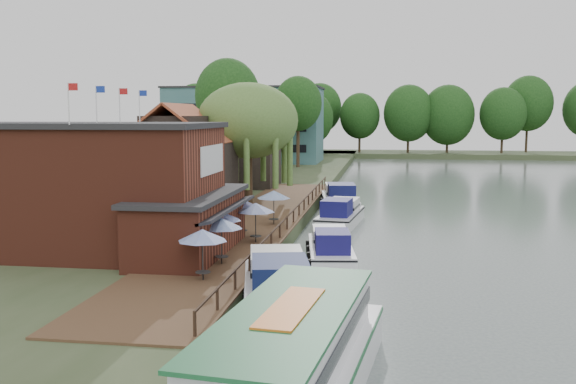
# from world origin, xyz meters

# --- Properties ---
(ground) EXTENTS (260.00, 260.00, 0.00)m
(ground) POSITION_xyz_m (0.00, 0.00, 0.00)
(ground) COLOR #4D5957
(ground) RESTS_ON ground
(land_bank) EXTENTS (50.00, 140.00, 1.00)m
(land_bank) POSITION_xyz_m (-30.00, 35.00, 0.50)
(land_bank) COLOR #384728
(land_bank) RESTS_ON ground
(quay_deck) EXTENTS (6.00, 50.00, 0.10)m
(quay_deck) POSITION_xyz_m (-8.00, 10.00, 1.05)
(quay_deck) COLOR #47301E
(quay_deck) RESTS_ON land_bank
(quay_rail) EXTENTS (0.20, 49.00, 1.00)m
(quay_rail) POSITION_xyz_m (-5.30, 10.50, 1.50)
(quay_rail) COLOR black
(quay_rail) RESTS_ON land_bank
(pub) EXTENTS (20.00, 11.00, 7.30)m
(pub) POSITION_xyz_m (-14.00, -1.00, 4.65)
(pub) COLOR maroon
(pub) RESTS_ON land_bank
(hotel_block) EXTENTS (25.40, 12.40, 12.30)m
(hotel_block) POSITION_xyz_m (-22.00, 70.00, 7.15)
(hotel_block) COLOR #38666B
(hotel_block) RESTS_ON land_bank
(cottage_a) EXTENTS (8.60, 7.60, 8.50)m
(cottage_a) POSITION_xyz_m (-15.00, 14.00, 5.25)
(cottage_a) COLOR black
(cottage_a) RESTS_ON land_bank
(cottage_b) EXTENTS (9.60, 8.60, 8.50)m
(cottage_b) POSITION_xyz_m (-18.00, 24.00, 5.25)
(cottage_b) COLOR beige
(cottage_b) RESTS_ON land_bank
(cottage_c) EXTENTS (7.60, 7.60, 8.50)m
(cottage_c) POSITION_xyz_m (-14.00, 33.00, 5.25)
(cottage_c) COLOR black
(cottage_c) RESTS_ON land_bank
(willow) EXTENTS (8.60, 8.60, 10.43)m
(willow) POSITION_xyz_m (-10.50, 19.00, 6.21)
(willow) COLOR #476B2D
(willow) RESTS_ON land_bank
(umbrella_0) EXTENTS (2.30, 2.30, 2.38)m
(umbrella_0) POSITION_xyz_m (-7.14, -6.62, 2.29)
(umbrella_0) COLOR #1C3D9A
(umbrella_0) RESTS_ON quay_deck
(umbrella_1) EXTENTS (2.21, 2.21, 2.38)m
(umbrella_1) POSITION_xyz_m (-7.12, -3.30, 2.29)
(umbrella_1) COLOR navy
(umbrella_1) RESTS_ON quay_deck
(umbrella_2) EXTENTS (2.44, 2.44, 2.38)m
(umbrella_2) POSITION_xyz_m (-7.84, -0.90, 2.29)
(umbrella_2) COLOR navy
(umbrella_2) RESTS_ON quay_deck
(umbrella_3) EXTENTS (2.33, 2.33, 2.38)m
(umbrella_3) POSITION_xyz_m (-6.51, 2.45, 2.29)
(umbrella_3) COLOR navy
(umbrella_3) RESTS_ON quay_deck
(umbrella_4) EXTENTS (2.24, 2.24, 2.38)m
(umbrella_4) POSITION_xyz_m (-7.74, 4.20, 2.29)
(umbrella_4) COLOR navy
(umbrella_4) RESTS_ON quay_deck
(umbrella_5) EXTENTS (2.36, 2.36, 2.38)m
(umbrella_5) POSITION_xyz_m (-6.52, 8.82, 2.29)
(umbrella_5) COLOR navy
(umbrella_5) RESTS_ON quay_deck
(cruiser_0) EXTENTS (5.54, 11.06, 2.59)m
(cruiser_0) POSITION_xyz_m (-3.64, -6.56, 1.30)
(cruiser_0) COLOR white
(cruiser_0) RESTS_ON ground
(cruiser_1) EXTENTS (4.07, 9.21, 2.12)m
(cruiser_1) POSITION_xyz_m (-2.05, 2.88, 1.06)
(cruiser_1) COLOR white
(cruiser_1) RESTS_ON ground
(cruiser_2) EXTENTS (4.03, 9.71, 2.27)m
(cruiser_2) POSITION_xyz_m (-2.34, 15.69, 1.14)
(cruiser_2) COLOR silver
(cruiser_2) RESTS_ON ground
(cruiser_3) EXTENTS (4.80, 10.91, 2.58)m
(cruiser_3) POSITION_xyz_m (-3.00, 24.29, 1.29)
(cruiser_3) COLOR white
(cruiser_3) RESTS_ON ground
(tour_boat) EXTENTS (5.67, 14.71, 3.13)m
(tour_boat) POSITION_xyz_m (-1.66, -17.25, 1.57)
(tour_boat) COLOR silver
(tour_boat) RESTS_ON ground
(swan) EXTENTS (0.44, 0.44, 0.44)m
(swan) POSITION_xyz_m (-3.25, -12.36, 0.22)
(swan) COLOR white
(swan) RESTS_ON ground
(bank_tree_0) EXTENTS (7.91, 7.91, 14.53)m
(bank_tree_0) POSITION_xyz_m (-17.97, 42.03, 8.26)
(bank_tree_0) COLOR #143811
(bank_tree_0) RESTS_ON land_bank
(bank_tree_1) EXTENTS (8.79, 8.79, 12.41)m
(bank_tree_1) POSITION_xyz_m (-18.31, 51.52, 7.21)
(bank_tree_1) COLOR #143811
(bank_tree_1) RESTS_ON land_bank
(bank_tree_2) EXTENTS (7.01, 7.01, 13.39)m
(bank_tree_2) POSITION_xyz_m (-11.70, 59.46, 7.69)
(bank_tree_2) COLOR #143811
(bank_tree_2) RESTS_ON land_bank
(bank_tree_3) EXTENTS (6.23, 6.23, 11.85)m
(bank_tree_3) POSITION_xyz_m (-15.51, 77.86, 6.93)
(bank_tree_3) COLOR #143811
(bank_tree_3) RESTS_ON land_bank
(bank_tree_4) EXTENTS (8.66, 8.66, 12.08)m
(bank_tree_4) POSITION_xyz_m (-13.06, 87.34, 7.04)
(bank_tree_4) COLOR #143811
(bank_tree_4) RESTS_ON land_bank
(bank_tree_5) EXTENTS (8.96, 8.96, 11.69)m
(bank_tree_5) POSITION_xyz_m (-14.81, 95.20, 6.85)
(bank_tree_5) COLOR #143811
(bank_tree_5) RESTS_ON land_bank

